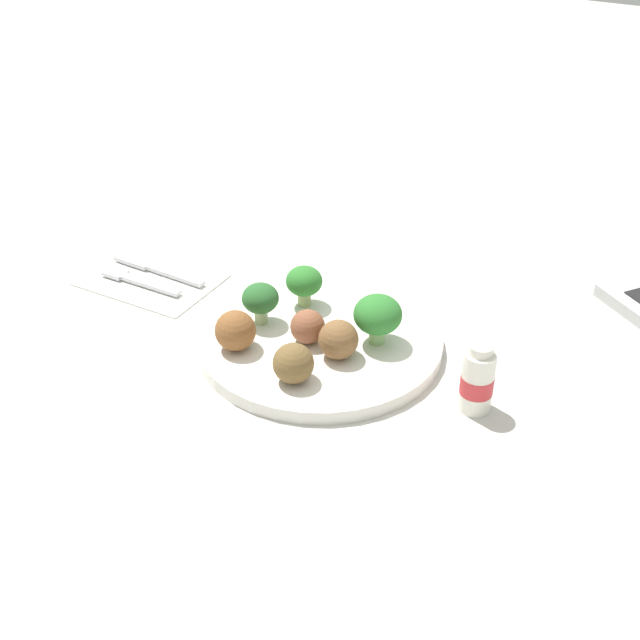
# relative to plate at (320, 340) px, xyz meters

# --- Properties ---
(ground_plane) EXTENTS (4.00, 4.00, 0.00)m
(ground_plane) POSITION_rel_plate_xyz_m (0.00, 0.00, -0.01)
(ground_plane) COLOR beige
(plate) EXTENTS (0.28, 0.28, 0.02)m
(plate) POSITION_rel_plate_xyz_m (0.00, 0.00, 0.00)
(plate) COLOR white
(plate) RESTS_ON ground_plane
(broccoli_floret_back_left) EXTENTS (0.04, 0.04, 0.05)m
(broccoli_floret_back_left) POSITION_rel_plate_xyz_m (0.07, 0.01, 0.04)
(broccoli_floret_back_left) COLOR #9FBC83
(broccoli_floret_back_left) RESTS_ON plate
(broccoli_floret_mid_right) EXTENTS (0.04, 0.04, 0.05)m
(broccoli_floret_mid_right) POSITION_rel_plate_xyz_m (0.05, -0.05, 0.04)
(broccoli_floret_mid_right) COLOR #A3B976
(broccoli_floret_mid_right) RESTS_ON plate
(broccoli_floret_center) EXTENTS (0.05, 0.05, 0.06)m
(broccoli_floret_center) POSITION_rel_plate_xyz_m (-0.06, -0.02, 0.04)
(broccoli_floret_center) COLOR #8DC071
(broccoli_floret_center) RESTS_ON plate
(meatball_back_right) EXTENTS (0.04, 0.04, 0.04)m
(meatball_back_right) POSITION_rel_plate_xyz_m (0.01, 0.02, 0.03)
(meatball_back_right) COLOR brown
(meatball_back_right) RESTS_ON plate
(meatball_front_right) EXTENTS (0.04, 0.04, 0.04)m
(meatball_front_right) POSITION_rel_plate_xyz_m (-0.04, 0.03, 0.03)
(meatball_front_right) COLOR brown
(meatball_front_right) RESTS_ON plate
(meatball_near_rim) EXTENTS (0.04, 0.04, 0.04)m
(meatball_near_rim) POSITION_rel_plate_xyz_m (-0.02, 0.09, 0.03)
(meatball_near_rim) COLOR brown
(meatball_near_rim) RESTS_ON plate
(meatball_far_rim) EXTENTS (0.05, 0.05, 0.05)m
(meatball_far_rim) POSITION_rel_plate_xyz_m (0.07, 0.07, 0.03)
(meatball_far_rim) COLOR brown
(meatball_far_rim) RESTS_ON plate
(napkin) EXTENTS (0.17, 0.12, 0.01)m
(napkin) POSITION_rel_plate_xyz_m (0.27, -0.02, -0.01)
(napkin) COLOR white
(napkin) RESTS_ON ground_plane
(fork) EXTENTS (0.12, 0.02, 0.01)m
(fork) POSITION_rel_plate_xyz_m (0.27, 0.00, -0.00)
(fork) COLOR silver
(fork) RESTS_ON napkin
(knife) EXTENTS (0.15, 0.02, 0.01)m
(knife) POSITION_rel_plate_xyz_m (0.27, -0.04, -0.00)
(knife) COLOR silver
(knife) RESTS_ON napkin
(yogurt_bottle) EXTENTS (0.03, 0.03, 0.08)m
(yogurt_bottle) POSITION_rel_plate_xyz_m (-0.19, 0.02, 0.03)
(yogurt_bottle) COLOR white
(yogurt_bottle) RESTS_ON ground_plane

